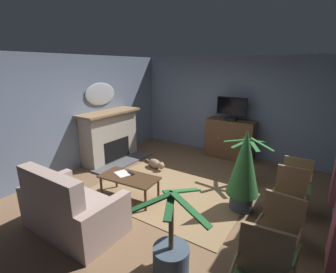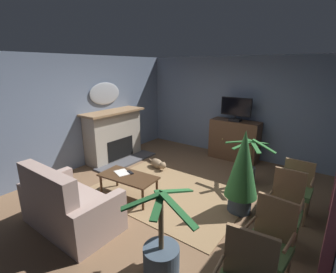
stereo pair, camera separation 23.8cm
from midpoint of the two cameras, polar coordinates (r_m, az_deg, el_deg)
The scene contains 19 objects.
ground_plane at distance 4.75m, azimuth -0.77°, elevation -13.82°, with size 5.72×6.25×0.04m, color brown.
wall_back at distance 6.77m, azimuth 13.05°, elevation 6.84°, with size 5.72×0.10×2.61m, color slate.
wall_left at distance 6.08m, azimuth -21.76°, elevation 5.07°, with size 0.10×6.25×2.61m, color slate.
rug_central at distance 4.81m, azimuth -1.48°, elevation -13.08°, with size 2.80×1.93×0.01m, color #8E704C.
fireplace at distance 6.40m, azimuth -14.38°, elevation -0.13°, with size 0.95×1.70×1.28m.
wall_mirror_oval at distance 6.38m, azimuth -16.58°, elevation 9.53°, with size 0.06×0.94×0.55m, color #B2B7BF.
tv_cabinet at distance 6.56m, azimuth 13.32°, elevation -0.78°, with size 1.23×0.50×1.03m.
television at distance 6.32m, azimuth 13.64°, elevation 6.50°, with size 0.77×0.20×0.59m.
coffee_table at distance 4.54m, azimuth -10.61°, elevation -9.81°, with size 1.11×0.62×0.44m.
tv_remote at distance 4.62m, azimuth -10.15°, elevation -8.47°, with size 0.17×0.05×0.02m, color black.
folded_newspaper at distance 4.66m, azimuth -12.08°, elevation -8.50°, with size 0.30×0.22×0.01m, color silver.
sofa_floral at distance 4.01m, azimuth -23.50°, elevation -15.53°, with size 1.48×0.85×1.02m.
side_chair_nearest_door at distance 3.12m, azimuth 22.07°, elevation -21.14°, with size 0.51×0.50×0.99m.
side_chair_beside_plant at distance 3.78m, azimuth 24.53°, elevation -14.27°, with size 0.44×0.46×1.03m.
side_chair_far_end at distance 4.52m, azimuth 26.26°, elevation -9.81°, with size 0.49×0.43×0.90m.
potted_plant_small_fern_corner at distance 3.15m, azimuth -1.65°, elevation -26.31°, with size 0.84×0.86×1.07m.
potted_plant_tall_palm_by_window at distance 5.32m, azimuth 16.80°, elevation -7.11°, with size 1.00×0.87×0.98m.
potted_plant_on_hearth_side at distance 4.15m, azimuth 15.83°, elevation -6.92°, with size 0.54×0.54×1.41m.
cat at distance 5.84m, azimuth -4.06°, elevation -6.44°, with size 0.70×0.34×0.24m.
Camera 1 is at (2.21, -3.47, 2.36)m, focal length 26.02 mm.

